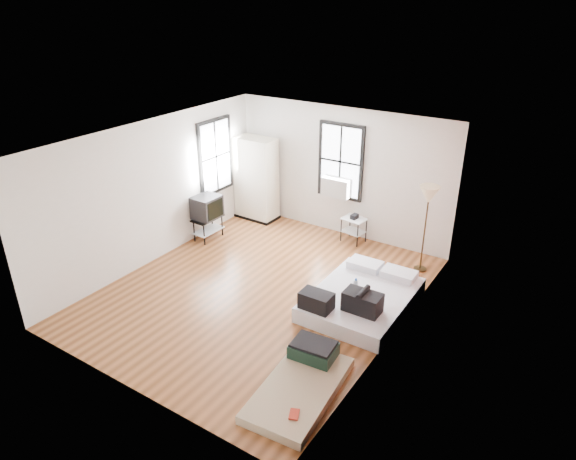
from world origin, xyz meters
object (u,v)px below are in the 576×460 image
Objects in this scene: floor_lamp at (429,199)px; side_table at (354,223)px; wardrobe at (256,179)px; mattress_main at (361,298)px; mattress_bare at (303,379)px; tv_stand at (207,209)px.

side_table is at bearing 166.35° from floor_lamp.
wardrobe is 4.19m from floor_lamp.
mattress_main is 2.20m from mattress_bare.
wardrobe is 1.12× the size of floor_lamp.
side_table is at bearing 102.77° from mattress_bare.
wardrobe is 3.04× the size of side_table.
tv_stand reaches higher than side_table.
wardrobe is at bearing 149.75° from mattress_main.
mattress_bare is at bearing -86.00° from mattress_main.
floor_lamp is (4.15, -0.33, 0.51)m from wardrobe.
mattress_main is 4.38m from wardrobe.
wardrobe is (-3.92, 4.34, 0.85)m from mattress_bare.
mattress_bare is at bearing -33.20° from tv_stand.
mattress_main is at bearing -60.76° from side_table.
wardrobe reaches higher than mattress_bare.
mattress_bare is 1.05× the size of floor_lamp.
side_table reaches higher than mattress_bare.
mattress_bare is 0.93× the size of wardrobe.
floor_lamp is at bearing 16.29° from tv_stand.
floor_lamp is (0.23, 4.01, 1.36)m from mattress_bare.
tv_stand is (-4.13, 2.83, 0.59)m from mattress_bare.
wardrobe is 1.97× the size of tv_stand.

